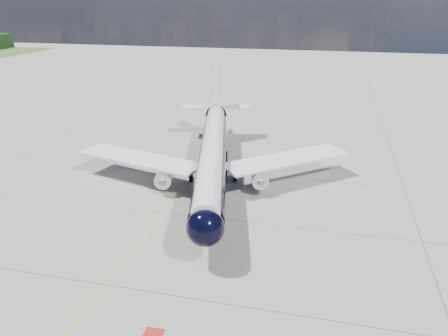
% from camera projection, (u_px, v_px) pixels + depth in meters
% --- Properties ---
extents(ground, '(320.00, 320.00, 0.00)m').
position_uv_depth(ground, '(207.00, 158.00, 72.14)').
color(ground, gray).
rests_on(ground, ground).
extents(taxiway_centerline, '(0.16, 160.00, 0.01)m').
position_uv_depth(taxiway_centerline, '(198.00, 169.00, 67.62)').
color(taxiway_centerline, gold).
rests_on(taxiway_centerline, ground).
extents(red_marking, '(1.60, 1.60, 0.01)m').
position_uv_depth(red_marking, '(153.00, 335.00, 34.48)').
color(red_marking, maroon).
rests_on(red_marking, ground).
extents(main_airliner, '(39.19, 48.41, 14.14)m').
position_uv_depth(main_airliner, '(213.00, 152.00, 61.83)').
color(main_airliner, black).
rests_on(main_airliner, ground).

